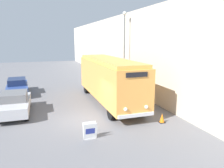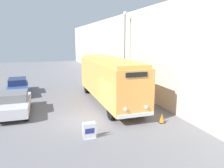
{
  "view_description": "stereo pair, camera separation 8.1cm",
  "coord_description": "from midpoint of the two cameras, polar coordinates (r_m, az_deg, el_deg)",
  "views": [
    {
      "loc": [
        -2.52,
        -12.84,
        4.99
      ],
      "look_at": [
        2.13,
        0.78,
        2.05
      ],
      "focal_mm": 35.0,
      "sensor_mm": 36.0,
      "label": 1
    },
    {
      "loc": [
        -2.44,
        -12.87,
        4.99
      ],
      "look_at": [
        2.13,
        0.78,
        2.05
      ],
      "focal_mm": 35.0,
      "sensor_mm": 36.0,
      "label": 2
    }
  ],
  "objects": [
    {
      "name": "vintage_bus",
      "position": [
        17.28,
        -0.99,
        1.55
      ],
      "size": [
        2.41,
        10.4,
        3.53
      ],
      "color": "black",
      "rests_on": "ground_plane"
    },
    {
      "name": "traffic_cone",
      "position": [
        13.81,
        12.78,
        -8.67
      ],
      "size": [
        0.36,
        0.36,
        0.59
      ],
      "color": "black",
      "rests_on": "ground_plane"
    },
    {
      "name": "building_wall_right",
      "position": [
        24.48,
        1.99,
        8.72
      ],
      "size": [
        0.3,
        60.0,
        7.57
      ],
      "color": "beige",
      "rests_on": "ground_plane"
    },
    {
      "name": "parked_car_near",
      "position": [
        16.21,
        -24.26,
        -4.62
      ],
      "size": [
        1.99,
        4.5,
        1.5
      ],
      "rotation": [
        0.0,
        0.0,
        -0.02
      ],
      "color": "black",
      "rests_on": "ground_plane"
    },
    {
      "name": "sign_board",
      "position": [
        11.39,
        -6.0,
        -12.14
      ],
      "size": [
        0.69,
        0.33,
        0.88
      ],
      "color": "gray",
      "rests_on": "ground_plane"
    },
    {
      "name": "parked_car_mid",
      "position": [
        22.07,
        -23.6,
        -0.51
      ],
      "size": [
        2.06,
        4.87,
        1.45
      ],
      "rotation": [
        0.0,
        0.0,
        0.06
      ],
      "color": "black",
      "rests_on": "ground_plane"
    },
    {
      "name": "streetlamp",
      "position": [
        21.08,
        3.13,
        10.96
      ],
      "size": [
        0.36,
        0.36,
        7.55
      ],
      "color": "#595E60",
      "rests_on": "ground_plane"
    },
    {
      "name": "ground_plane",
      "position": [
        14.01,
        -7.49,
        -9.43
      ],
      "size": [
        80.0,
        80.0,
        0.0
      ],
      "primitive_type": "plane",
      "color": "slate"
    }
  ]
}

